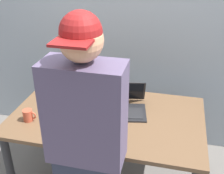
{
  "coord_description": "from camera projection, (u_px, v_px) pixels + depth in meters",
  "views": [
    {
      "loc": [
        0.47,
        -1.78,
        1.94
      ],
      "look_at": [
        0.04,
        0.0,
        0.99
      ],
      "focal_mm": 45.23,
      "sensor_mm": 36.0,
      "label": 1
    }
  ],
  "objects": [
    {
      "name": "back_wall",
      "position": [
        129.0,
        17.0,
        2.65
      ],
      "size": [
        6.0,
        0.1,
        2.6
      ],
      "primitive_type": "cube",
      "color": "#99A3AD",
      "rests_on": "ground"
    },
    {
      "name": "beer_bottle_green",
      "position": [
        81.0,
        98.0,
        2.18
      ],
      "size": [
        0.07,
        0.07,
        0.32
      ],
      "color": "#333333",
      "rests_on": "desk"
    },
    {
      "name": "coffee_mug",
      "position": [
        28.0,
        115.0,
        2.11
      ],
      "size": [
        0.1,
        0.07,
        0.09
      ],
      "color": "#BF4C33",
      "rests_on": "desk"
    },
    {
      "name": "person_figure",
      "position": [
        87.0,
        157.0,
        1.58
      ],
      "size": [
        0.42,
        0.28,
        1.68
      ],
      "color": "#2D3347",
      "rests_on": "ground"
    },
    {
      "name": "laptop",
      "position": [
        124.0,
        105.0,
        2.25
      ],
      "size": [
        0.41,
        0.4,
        0.2
      ],
      "color": "black",
      "rests_on": "desk"
    },
    {
      "name": "desk",
      "position": [
        107.0,
        125.0,
        2.24
      ],
      "size": [
        1.48,
        0.89,
        0.74
      ],
      "color": "brown",
      "rests_on": "ground"
    },
    {
      "name": "beer_bottle_amber",
      "position": [
        87.0,
        91.0,
        2.29
      ],
      "size": [
        0.07,
        0.07,
        0.32
      ],
      "color": "#472B14",
      "rests_on": "desk"
    },
    {
      "name": "beer_bottle_brown",
      "position": [
        71.0,
        102.0,
        2.17
      ],
      "size": [
        0.07,
        0.07,
        0.27
      ],
      "color": "brown",
      "rests_on": "desk"
    }
  ]
}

